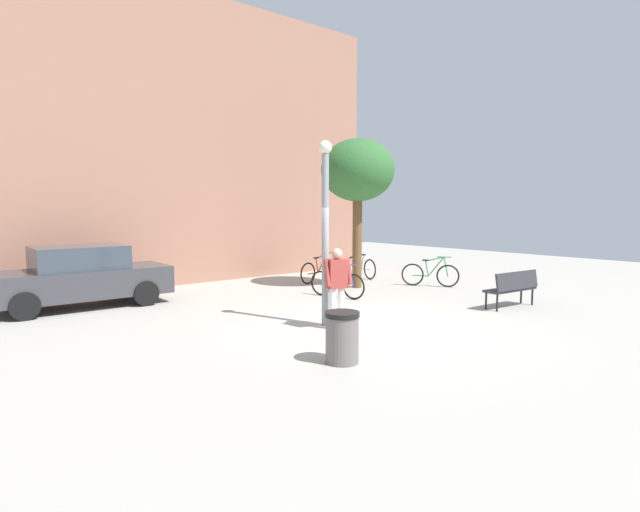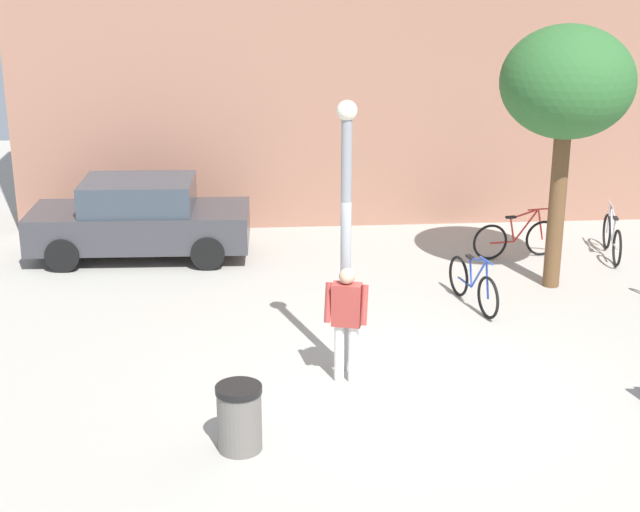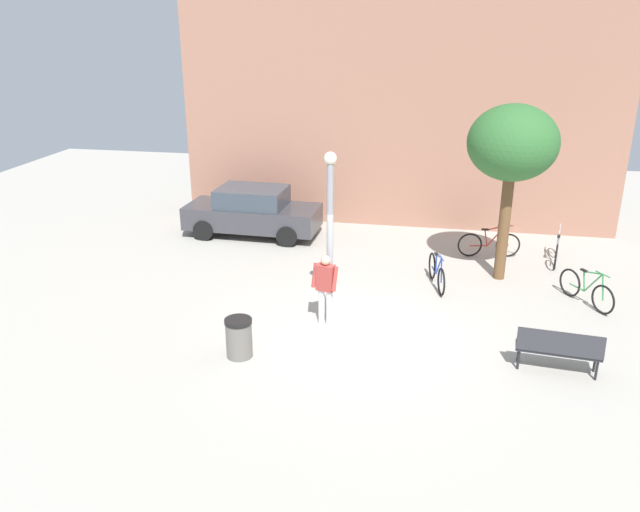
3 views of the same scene
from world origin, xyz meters
name	(u,v)px [view 1 (image 1 of 3)]	position (x,y,z in m)	size (l,w,h in m)	color
ground_plane	(375,324)	(0.00, 0.00, 0.00)	(36.00, 36.00, 0.00)	#A8A399
building_facade	(187,143)	(0.00, 8.86, 4.67)	(14.10, 2.00, 9.34)	#9E6B56
lamppost	(325,221)	(-0.85, 0.65, 2.22)	(0.28, 0.28, 3.88)	gray
person_by_lamppost	(337,283)	(-0.87, 0.25, 0.97)	(0.63, 0.40, 1.67)	white
park_bench	(513,286)	(3.96, -0.96, 0.55)	(1.64, 0.63, 0.92)	#2D2D33
plaza_tree	(358,172)	(3.20, 3.83, 3.58)	(2.25, 2.25, 4.59)	brown
bicycle_blue	(337,284)	(1.56, 2.93, 0.38)	(0.46, 1.77, 0.97)	black
bicycle_green	(430,274)	(5.13, 2.48, 0.38)	(1.01, 1.56, 0.97)	black
bicycle_silver	(361,267)	(4.88, 5.35, 0.38)	(0.39, 1.79, 0.97)	black
bicycle_red	(319,271)	(3.01, 5.44, 0.38)	(1.80, 0.34, 0.97)	black
parked_car_charcoal	(80,277)	(-4.29, 6.06, 0.77)	(4.25, 1.93, 1.55)	#38383D
trash_bin	(342,337)	(-2.34, -1.51, 0.42)	(0.56, 0.56, 0.84)	#66605B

